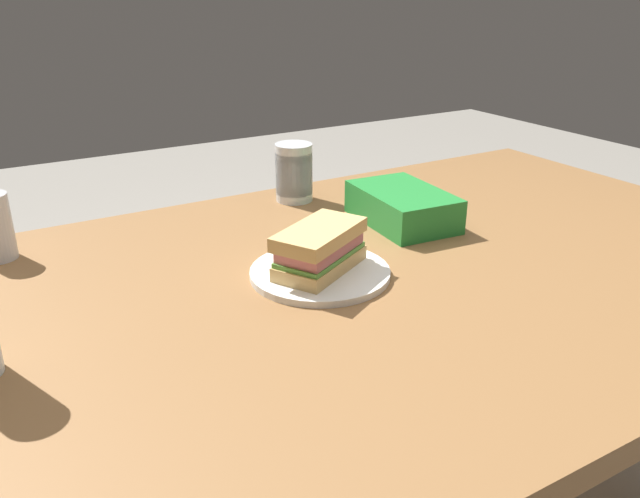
{
  "coord_description": "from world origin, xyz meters",
  "views": [
    {
      "loc": [
        0.63,
        0.83,
        1.22
      ],
      "look_at": [
        0.11,
        -0.03,
        0.8
      ],
      "focal_mm": 36.3,
      "sensor_mm": 36.0,
      "label": 1
    }
  ],
  "objects_px": {
    "dining_table": "(382,309)",
    "sandwich": "(320,248)",
    "plastic_cup_stack": "(294,172)",
    "chip_bag": "(402,206)",
    "paper_plate": "(320,273)"
  },
  "relations": [
    {
      "from": "paper_plate",
      "to": "dining_table",
      "type": "bearing_deg",
      "value": 165.28
    },
    {
      "from": "paper_plate",
      "to": "chip_bag",
      "type": "distance_m",
      "value": 0.32
    },
    {
      "from": "chip_bag",
      "to": "dining_table",
      "type": "bearing_deg",
      "value": 139.97
    },
    {
      "from": "paper_plate",
      "to": "sandwich",
      "type": "xyz_separation_m",
      "value": [
        0.0,
        0.0,
        0.05
      ]
    },
    {
      "from": "dining_table",
      "to": "chip_bag",
      "type": "distance_m",
      "value": 0.27
    },
    {
      "from": "paper_plate",
      "to": "plastic_cup_stack",
      "type": "height_order",
      "value": "plastic_cup_stack"
    },
    {
      "from": "sandwich",
      "to": "chip_bag",
      "type": "height_order",
      "value": "sandwich"
    },
    {
      "from": "dining_table",
      "to": "plastic_cup_stack",
      "type": "distance_m",
      "value": 0.44
    },
    {
      "from": "paper_plate",
      "to": "plastic_cup_stack",
      "type": "distance_m",
      "value": 0.42
    },
    {
      "from": "plastic_cup_stack",
      "to": "paper_plate",
      "type": "bearing_deg",
      "value": 67.53
    },
    {
      "from": "plastic_cup_stack",
      "to": "dining_table",
      "type": "bearing_deg",
      "value": 83.74
    },
    {
      "from": "sandwich",
      "to": "chip_bag",
      "type": "relative_size",
      "value": 0.87
    },
    {
      "from": "sandwich",
      "to": "chip_bag",
      "type": "xyz_separation_m",
      "value": [
        -0.28,
        -0.14,
        -0.02
      ]
    },
    {
      "from": "dining_table",
      "to": "sandwich",
      "type": "height_order",
      "value": "sandwich"
    },
    {
      "from": "dining_table",
      "to": "sandwich",
      "type": "distance_m",
      "value": 0.18
    }
  ]
}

